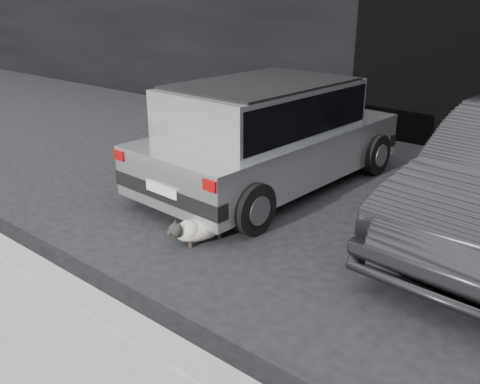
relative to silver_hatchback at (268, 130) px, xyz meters
The scene contains 6 objects.
ground 1.12m from the silver_hatchback, 55.40° to the right, with size 80.00×80.00×0.00m, color black.
garage_opening 3.66m from the silver_hatchback, 66.13° to the left, with size 4.00×0.10×2.60m, color black.
curb 3.66m from the silver_hatchback, 65.89° to the right, with size 18.00×0.25×0.12m, color gray.
silver_hatchback is the anchor object (origin of this frame).
cat_siamese 1.98m from the silver_hatchback, 75.92° to the right, with size 0.43×0.85×0.30m.
cat_white 1.36m from the silver_hatchback, 67.36° to the right, with size 0.67×0.37×0.33m.
Camera 1 is at (3.39, -4.52, 2.41)m, focal length 38.00 mm.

